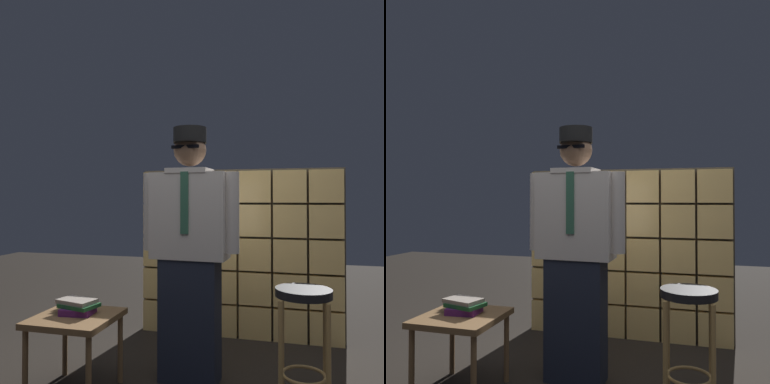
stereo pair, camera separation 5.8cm
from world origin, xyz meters
The scene contains 5 objects.
glass_block_wall centered at (0.00, 1.47, 0.78)m, with size 1.90×0.10×1.59m.
standing_person centered at (-0.21, 0.50, 0.94)m, with size 0.72×0.31×1.80m.
bar_stool centered at (0.57, 0.27, 0.56)m, with size 0.34×0.34×0.74m.
side_table centered at (-0.90, 0.13, 0.45)m, with size 0.52×0.52×0.51m.
book_stack centered at (-0.90, 0.16, 0.56)m, with size 0.29×0.22×0.10m.
Camera 2 is at (0.58, -2.21, 1.29)m, focal length 36.85 mm.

